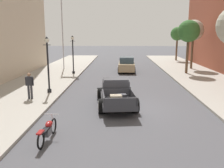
{
  "coord_description": "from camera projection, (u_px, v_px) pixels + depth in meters",
  "views": [
    {
      "loc": [
        -0.53,
        -13.48,
        4.2
      ],
      "look_at": [
        -0.98,
        1.81,
        1.0
      ],
      "focal_mm": 38.9,
      "sensor_mm": 36.0,
      "label": 1
    }
  ],
  "objects": [
    {
      "name": "ground_plane",
      "position": [
        128.0,
        107.0,
        14.04
      ],
      "size": [
        140.0,
        140.0,
        0.0
      ],
      "primitive_type": "plane",
      "color": "#47474C"
    },
    {
      "name": "sidewalk_left",
      "position": [
        4.0,
        105.0,
        14.23
      ],
      "size": [
        5.5,
        64.0,
        0.15
      ],
      "primitive_type": "cube",
      "color": "#9E998E",
      "rests_on": "ground"
    },
    {
      "name": "hotrod_truck_gunmetal",
      "position": [
        116.0,
        92.0,
        14.44
      ],
      "size": [
        2.53,
        5.06,
        1.58
      ],
      "color": "#333338",
      "rests_on": "ground"
    },
    {
      "name": "motorcycle_parked",
      "position": [
        47.0,
        130.0,
        9.61
      ],
      "size": [
        0.62,
        2.12,
        0.93
      ],
      "color": "black",
      "rests_on": "ground"
    },
    {
      "name": "car_background_tan",
      "position": [
        127.0,
        65.0,
        27.1
      ],
      "size": [
        1.97,
        4.35,
        1.65
      ],
      "color": "tan",
      "rests_on": "ground"
    },
    {
      "name": "pedestrian_sidewalk_left",
      "position": [
        30.0,
        84.0,
        15.16
      ],
      "size": [
        0.53,
        0.22,
        1.65
      ],
      "color": "#333338",
      "rests_on": "sidewalk_left"
    },
    {
      "name": "street_lamp_near",
      "position": [
        48.0,
        61.0,
        16.53
      ],
      "size": [
        0.5,
        0.32,
        3.85
      ],
      "color": "black",
      "rests_on": "sidewalk_left"
    },
    {
      "name": "street_lamp_far",
      "position": [
        73.0,
        52.0,
        24.53
      ],
      "size": [
        0.5,
        0.32,
        3.85
      ],
      "color": "black",
      "rests_on": "sidewalk_left"
    },
    {
      "name": "flagpole",
      "position": [
        64.0,
        19.0,
        27.76
      ],
      "size": [
        1.74,
        0.16,
        9.16
      ],
      "color": "#B2B2B7",
      "rests_on": "sidewalk_left"
    },
    {
      "name": "street_tree_second",
      "position": [
        189.0,
        32.0,
        24.36
      ],
      "size": [
        2.21,
        2.21,
        5.38
      ],
      "color": "brown",
      "rests_on": "sidewalk_right"
    },
    {
      "name": "street_tree_third",
      "position": [
        193.0,
        31.0,
        27.69
      ],
      "size": [
        2.33,
        2.33,
        5.58
      ],
      "color": "brown",
      "rests_on": "sidewalk_right"
    },
    {
      "name": "street_tree_farthest",
      "position": [
        177.0,
        34.0,
        36.35
      ],
      "size": [
        2.02,
        2.02,
        5.0
      ],
      "color": "brown",
      "rests_on": "sidewalk_right"
    }
  ]
}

